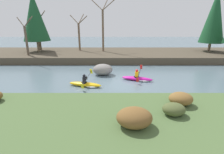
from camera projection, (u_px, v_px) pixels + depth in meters
name	position (u px, v px, depth m)	size (l,w,h in m)	color
ground_plane	(121.00, 84.00, 14.56)	(90.00, 90.00, 0.00)	slate
riverbank_near	(128.00, 125.00, 8.12)	(44.00, 5.62, 0.80)	#4C6638
riverbank_far	(117.00, 55.00, 24.60)	(44.00, 8.54, 0.86)	#4C4233
conifer_tree_far_left	(34.00, 17.00, 23.36)	(3.53, 3.53, 7.78)	#7A664C
conifer_tree_left	(214.00, 16.00, 23.48)	(3.21, 3.21, 8.23)	#7A664C
bare_tree_upstream	(39.00, 32.00, 25.35)	(3.13, 3.09, 5.64)	brown
bare_tree_mid_upstream	(26.00, 37.00, 21.51)	(2.65, 2.62, 4.73)	brown
bare_tree_mid_downstream	(79.00, 33.00, 25.04)	(2.86, 2.83, 5.13)	brown
bare_tree_downstream	(103.00, 25.00, 23.93)	(4.11, 4.07, 7.52)	brown
shrub_clump_second	(134.00, 117.00, 7.19)	(1.49, 1.24, 0.81)	brown
shrub_clump_third	(174.00, 109.00, 8.11)	(1.06, 0.89, 0.58)	#4C562D
shrub_clump_far_end	(180.00, 99.00, 9.09)	(1.24, 1.03, 0.67)	brown
kayaker_lead	(138.00, 78.00, 15.29)	(2.76, 2.03, 1.20)	#C61999
kayaker_middle	(86.00, 84.00, 13.90)	(2.78, 2.04, 1.20)	yellow
boulder_midstream	(102.00, 70.00, 16.81)	(1.90, 1.48, 1.07)	gray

